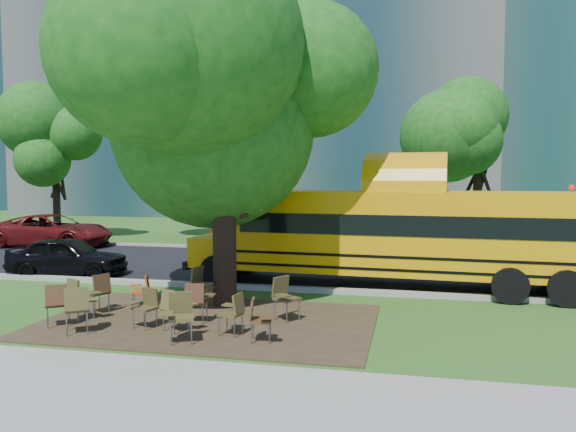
% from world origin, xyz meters
% --- Properties ---
extents(ground, '(160.00, 160.00, 0.00)m').
position_xyz_m(ground, '(0.00, 0.00, 0.00)').
color(ground, '#2E591B').
rests_on(ground, ground).
extents(sidewalk, '(60.00, 4.00, 0.04)m').
position_xyz_m(sidewalk, '(0.00, -5.00, 0.02)').
color(sidewalk, gray).
rests_on(sidewalk, ground).
extents(dirt_patch, '(7.00, 4.50, 0.03)m').
position_xyz_m(dirt_patch, '(1.00, -0.50, 0.01)').
color(dirt_patch, '#382819').
rests_on(dirt_patch, ground).
extents(asphalt_road, '(80.00, 8.00, 0.04)m').
position_xyz_m(asphalt_road, '(0.00, 7.00, 0.02)').
color(asphalt_road, black).
rests_on(asphalt_road, ground).
extents(kerb_near, '(80.00, 0.25, 0.14)m').
position_xyz_m(kerb_near, '(0.00, 3.00, 0.07)').
color(kerb_near, gray).
rests_on(kerb_near, ground).
extents(kerb_far, '(80.00, 0.25, 0.14)m').
position_xyz_m(kerb_far, '(0.00, 11.10, 0.07)').
color(kerb_far, gray).
rests_on(kerb_far, ground).
extents(building_main, '(38.00, 16.00, 22.00)m').
position_xyz_m(building_main, '(-8.00, 36.00, 11.00)').
color(building_main, '#5F5F5B').
rests_on(building_main, ground).
extents(bg_tree_0, '(5.20, 5.20, 7.18)m').
position_xyz_m(bg_tree_0, '(-12.00, 13.00, 4.57)').
color(bg_tree_0, black).
rests_on(bg_tree_0, ground).
extents(bg_tree_2, '(4.80, 4.80, 6.62)m').
position_xyz_m(bg_tree_2, '(-5.00, 16.00, 4.21)').
color(bg_tree_2, black).
rests_on(bg_tree_2, ground).
extents(bg_tree_3, '(5.60, 5.60, 7.84)m').
position_xyz_m(bg_tree_3, '(8.00, 14.00, 5.03)').
color(bg_tree_3, black).
rests_on(bg_tree_3, ground).
extents(main_tree, '(7.20, 7.20, 8.83)m').
position_xyz_m(main_tree, '(0.87, 0.98, 5.22)').
color(main_tree, black).
rests_on(main_tree, ground).
extents(school_bus, '(11.18, 3.16, 2.70)m').
position_xyz_m(school_bus, '(4.94, 4.01, 1.56)').
color(school_bus, '#E19A07').
rests_on(school_bus, ground).
extents(chair_0, '(0.61, 0.77, 0.92)m').
position_xyz_m(chair_0, '(-1.86, -1.58, 0.57)').
color(chair_0, '#50331C').
rests_on(chair_0, ground).
extents(chair_1, '(0.77, 0.60, 0.93)m').
position_xyz_m(chair_1, '(-1.72, -1.04, 0.57)').
color(chair_1, '#44411D').
rests_on(chair_1, ground).
extents(chair_2, '(0.64, 0.81, 0.96)m').
position_xyz_m(chair_2, '(-1.14, -1.97, 0.60)').
color(chair_2, brown).
rests_on(chair_2, ground).
extents(chair_3, '(0.64, 0.50, 0.83)m').
position_xyz_m(chair_3, '(-0.07, -1.27, 0.51)').
color(chair_3, '#483C1F').
rests_on(chair_3, ground).
extents(chair_4, '(0.74, 0.59, 0.89)m').
position_xyz_m(chair_4, '(0.66, -1.47, 0.55)').
color(chair_4, brown).
rests_on(chair_4, ground).
extents(chair_5, '(0.65, 0.75, 0.95)m').
position_xyz_m(chair_5, '(1.02, -2.07, 0.59)').
color(chair_5, '#4D4521').
rests_on(chair_5, ground).
extents(chair_6, '(0.50, 0.62, 0.85)m').
position_xyz_m(chair_6, '(1.86, -1.41, 0.53)').
color(chair_6, '#4A4120').
rests_on(chair_6, ground).
extents(chair_7, '(0.58, 0.57, 0.84)m').
position_xyz_m(chair_7, '(2.46, -1.77, 0.52)').
color(chair_7, '#4C301B').
rests_on(chair_7, ground).
extents(chair_8, '(0.59, 0.76, 0.93)m').
position_xyz_m(chair_8, '(-1.65, -0.36, 0.57)').
color(chair_8, '#4C341B').
rests_on(chair_8, ground).
extents(chair_9, '(0.61, 0.54, 0.79)m').
position_xyz_m(chair_9, '(-0.96, 0.35, 0.49)').
color(chair_9, '#AF4012').
rests_on(chair_9, ground).
extents(chair_10, '(0.58, 0.74, 0.97)m').
position_xyz_m(chair_10, '(0.38, 0.69, 0.60)').
color(chair_10, brown).
rests_on(chair_10, ground).
extents(chair_11, '(0.59, 0.58, 0.89)m').
position_xyz_m(chair_11, '(0.83, -0.70, 0.55)').
color(chair_11, '#4D2C1B').
rests_on(chair_11, ground).
extents(chair_12, '(0.64, 0.82, 0.96)m').
position_xyz_m(chair_12, '(2.57, -0.10, 0.59)').
color(chair_12, '#453C1E').
rests_on(chair_12, ground).
extents(black_car, '(3.78, 1.89, 1.24)m').
position_xyz_m(black_car, '(-5.25, 3.80, 0.62)').
color(black_car, black).
rests_on(black_car, ground).
extents(bg_car_red, '(5.29, 2.56, 1.45)m').
position_xyz_m(bg_car_red, '(-10.22, 10.08, 0.73)').
color(bg_car_red, '#4E0D0D').
rests_on(bg_car_red, ground).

